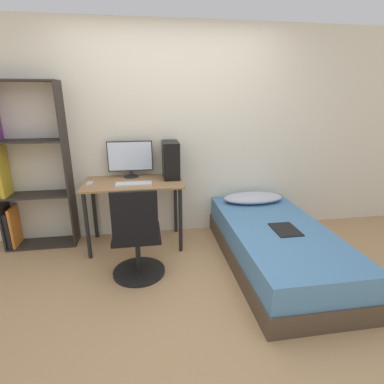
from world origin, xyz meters
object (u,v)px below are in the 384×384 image
keyboard (134,184)px  pc_tower (171,160)px  office_chair (137,244)px  bookshelf (19,170)px  bed (276,246)px  monitor (130,158)px

keyboard → pc_tower: 0.53m
office_chair → keyboard: bearing=92.2°
bookshelf → keyboard: bookshelf is taller
keyboard → pc_tower: bearing=28.9°
bed → monitor: bearing=148.7°
bookshelf → keyboard: (1.24, -0.28, -0.14)m
office_chair → monitor: 1.12m
bookshelf → monitor: bookshelf is taller
bookshelf → keyboard: size_ratio=4.77×
office_chair → bed: (1.42, 0.01, -0.14)m
keyboard → pc_tower: pc_tower is taller
office_chair → pc_tower: size_ratio=2.20×
keyboard → bookshelf: bearing=167.2°
monitor → pc_tower: 0.48m
office_chair → bed: 1.43m
office_chair → keyboard: (-0.02, 0.57, 0.43)m
bookshelf → bed: (2.69, -0.85, -0.71)m
bookshelf → monitor: bearing=2.4°
bookshelf → office_chair: bearing=-34.1°
bookshelf → keyboard: bearing=-12.8°
bed → monitor: 1.90m
bed → keyboard: size_ratio=5.11×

